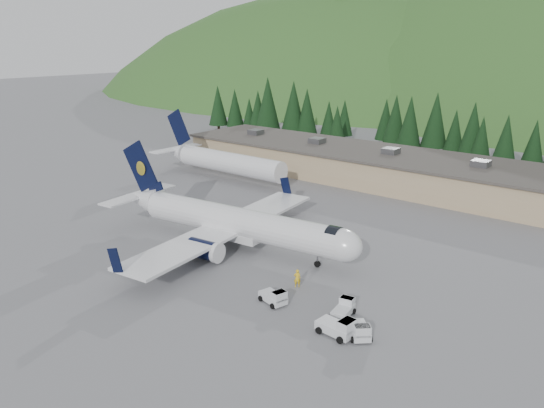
{
  "coord_description": "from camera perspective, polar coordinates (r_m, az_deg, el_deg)",
  "views": [
    {
      "loc": [
        39.53,
        -43.12,
        23.73
      ],
      "look_at": [
        0.0,
        6.0,
        4.0
      ],
      "focal_mm": 35.0,
      "sensor_mm": 36.0,
      "label": 1
    }
  ],
  "objects": [
    {
      "name": "ground",
      "position": [
        63.13,
        -3.43,
        -4.74
      ],
      "size": [
        600.0,
        600.0,
        0.0
      ],
      "primitive_type": "plane",
      "color": "slate"
    },
    {
      "name": "baggage_tug_a",
      "position": [
        50.16,
        0.28,
        -9.99
      ],
      "size": [
        3.1,
        2.27,
        1.51
      ],
      "rotation": [
        0.0,
        0.0,
        -0.26
      ],
      "color": "silver",
      "rests_on": "ground"
    },
    {
      "name": "ramp_worker",
      "position": [
        53.23,
        2.73,
        -7.98
      ],
      "size": [
        0.83,
        0.79,
        1.9
      ],
      "primitive_type": "imported",
      "rotation": [
        0.0,
        0.0,
        3.81
      ],
      "color": "yellow",
      "rests_on": "ground"
    },
    {
      "name": "airliner",
      "position": [
        62.62,
        -4.22,
        -1.98
      ],
      "size": [
        34.23,
        32.19,
        11.35
      ],
      "rotation": [
        0.0,
        0.0,
        0.11
      ],
      "color": "white",
      "rests_on": "ground"
    },
    {
      "name": "baggage_tug_d",
      "position": [
        45.53,
        7.2,
        -13.05
      ],
      "size": [
        3.39,
        2.2,
        1.74
      ],
      "rotation": [
        0.0,
        0.0,
        -0.08
      ],
      "color": "silver",
      "rests_on": "ground"
    },
    {
      "name": "second_airliner",
      "position": [
        93.87,
        -5.76,
        4.73
      ],
      "size": [
        27.5,
        11.0,
        10.05
      ],
      "color": "white",
      "rests_on": "ground"
    },
    {
      "name": "baggage_tug_b",
      "position": [
        45.56,
        9.44,
        -13.28
      ],
      "size": [
        2.98,
        3.05,
        1.52
      ],
      "rotation": [
        0.0,
        0.0,
        -0.82
      ],
      "color": "silver",
      "rests_on": "ground"
    },
    {
      "name": "tree_line",
      "position": [
        114.12,
        17.45,
        8.3
      ],
      "size": [
        113.16,
        17.74,
        13.97
      ],
      "color": "black",
      "rests_on": "ground"
    },
    {
      "name": "terminal_building",
      "position": [
        94.92,
        9.83,
        4.27
      ],
      "size": [
        71.0,
        17.0,
        6.1
      ],
      "color": "tan",
      "rests_on": "ground"
    },
    {
      "name": "baggage_tug_c",
      "position": [
        48.77,
        7.77,
        -11.05
      ],
      "size": [
        1.96,
        2.85,
        1.43
      ],
      "rotation": [
        0.0,
        0.0,
        1.72
      ],
      "color": "silver",
      "rests_on": "ground"
    }
  ]
}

